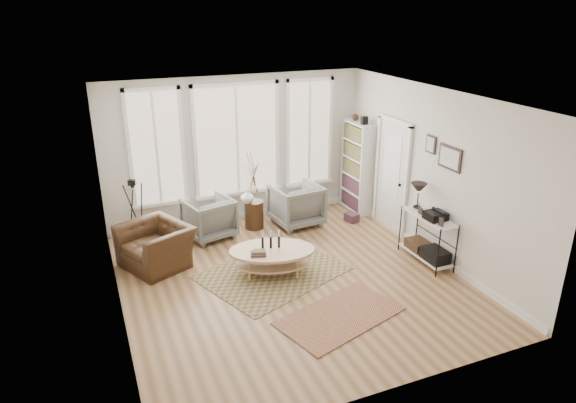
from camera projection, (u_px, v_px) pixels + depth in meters
name	position (u px, v px, depth m)	size (l,w,h in m)	color
room	(292.00, 196.00, 7.76)	(5.50, 5.54, 2.90)	#A57E55
bay_window	(237.00, 142.00, 10.00)	(4.14, 0.12, 2.24)	#D8B48D
door	(392.00, 173.00, 9.75)	(0.09, 1.06, 2.22)	silver
bookcase	(357.00, 167.00, 10.69)	(0.31, 0.85, 2.06)	white
low_shelf	(427.00, 234.00, 8.66)	(0.38, 1.08, 1.30)	white
wall_art	(445.00, 154.00, 8.26)	(0.04, 0.88, 0.44)	black
rug_main	(273.00, 273.00, 8.45)	(2.19, 1.64, 0.01)	brown
rug_runner	(340.00, 316.00, 7.27)	(1.75, 0.97, 0.01)	maroon
coffee_table	(272.00, 255.00, 8.31)	(1.58, 1.23, 0.64)	tan
armchair_left	(209.00, 218.00, 9.62)	(0.83, 0.85, 0.78)	slate
armchair_right	(296.00, 204.00, 10.17)	(0.90, 0.92, 0.84)	slate
side_table	(253.00, 192.00, 9.88)	(0.37, 0.37, 1.56)	#3B2414
vase	(247.00, 196.00, 9.83)	(0.25, 0.25, 0.26)	silver
accent_chair	(156.00, 246.00, 8.58)	(0.96, 1.10, 0.72)	#3B2414
tripod_camera	(136.00, 218.00, 9.05)	(0.46, 0.46, 1.32)	black
book_stack_near	(352.00, 217.00, 10.40)	(0.20, 0.26, 0.17)	maroon
book_stack_far	(351.00, 218.00, 10.44)	(0.17, 0.21, 0.14)	maroon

